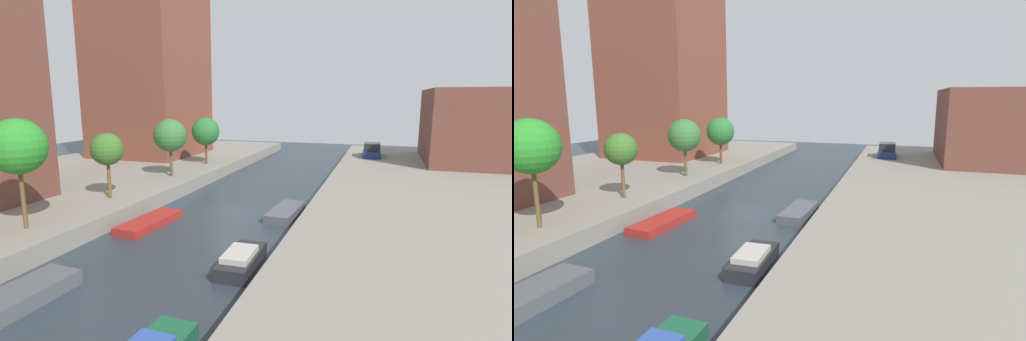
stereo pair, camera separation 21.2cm
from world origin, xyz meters
TOP-DOWN VIEW (x-y plane):
  - ground_plane at (0.00, 0.00)m, footprint 84.00×84.00m
  - quay_left at (-15.00, 0.00)m, footprint 20.00×64.00m
  - quay_right at (15.00, 0.00)m, footprint 20.00×64.00m
  - apartment_tower_far at (-16.00, 16.21)m, footprint 10.00×10.83m
  - low_block_right at (18.00, 21.20)m, footprint 10.00×13.05m
  - street_tree_1 at (-7.28, -8.42)m, footprint 2.66×2.66m
  - street_tree_2 at (-7.28, -2.24)m, footprint 2.03×2.03m
  - street_tree_3 at (-7.28, 5.32)m, footprint 2.65×2.65m
  - street_tree_4 at (-7.28, 11.91)m, footprint 2.69×2.69m
  - parked_car at (7.96, 21.74)m, footprint 1.94×4.22m
  - moored_boat_left_1 at (-2.87, -12.47)m, footprint 1.82×3.83m
  - moored_boat_left_2 at (-3.49, -3.67)m, footprint 1.88×4.57m
  - moored_boat_right_2 at (3.51, -7.31)m, footprint 1.50×3.53m
  - moored_boat_right_3 at (3.50, 0.65)m, footprint 1.70×4.19m

SIDE VIEW (x-z plane):
  - ground_plane at x=0.00m, z-range 0.00..0.00m
  - moored_boat_left_2 at x=-3.49m, z-range 0.00..0.45m
  - moored_boat_right_3 at x=3.50m, z-range 0.00..0.52m
  - moored_boat_left_1 at x=-2.87m, z-range 0.00..0.59m
  - moored_boat_right_2 at x=3.51m, z-range -0.05..0.78m
  - quay_left at x=-15.00m, z-range 0.00..1.00m
  - quay_right at x=15.00m, z-range 0.00..1.00m
  - parked_car at x=7.96m, z-range 0.86..2.41m
  - street_tree_2 at x=-7.28m, z-range 2.03..6.18m
  - street_tree_4 at x=-7.28m, z-range 1.89..6.39m
  - street_tree_3 at x=-7.28m, z-range 1.99..6.64m
  - low_block_right at x=18.00m, z-range 1.00..8.21m
  - street_tree_1 at x=-7.28m, z-range 2.33..7.67m
  - apartment_tower_far at x=-16.00m, z-range 1.00..26.61m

